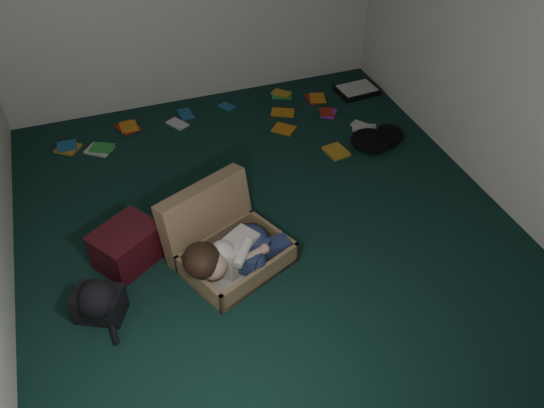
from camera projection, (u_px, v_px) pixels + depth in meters
floor at (266, 225)px, 4.83m from camera, size 4.50×4.50×0.00m
wall_front at (444, 340)px, 2.37m from camera, size 4.50×0.00×4.50m
wall_right at (506, 44)px, 4.50m from camera, size 0.00×4.50×4.50m
suitcase at (224, 240)px, 4.44m from camera, size 1.02×1.01×0.58m
person at (235, 253)px, 4.27m from camera, size 0.87×0.47×0.36m
maroon_bin at (127, 246)px, 4.40m from camera, size 0.60×0.57×0.33m
backpack at (99, 303)px, 4.03m from camera, size 0.52×0.48×0.25m
clothing_pile at (387, 141)px, 5.64m from camera, size 0.53×0.47×0.15m
paper_tray at (357, 90)px, 6.49m from camera, size 0.46×0.36×0.06m
book_scatter at (238, 122)px, 6.02m from camera, size 3.10×1.42×0.02m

